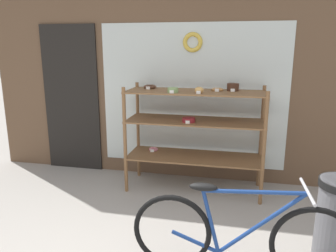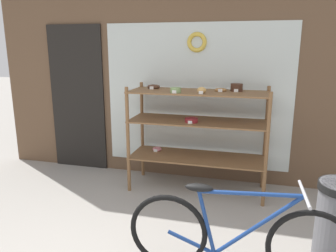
% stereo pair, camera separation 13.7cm
% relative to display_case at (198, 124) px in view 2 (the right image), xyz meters
% --- Properties ---
extents(storefront_facade, '(5.44, 0.13, 3.19)m').
position_rel_display_case_xyz_m(storefront_facade, '(-0.34, 0.42, 0.69)').
color(storefront_facade, brown).
rests_on(storefront_facade, ground_plane).
extents(display_case, '(1.69, 0.58, 1.36)m').
position_rel_display_case_xyz_m(display_case, '(0.00, 0.00, 0.00)').
color(display_case, brown).
rests_on(display_case, ground_plane).
extents(bicycle, '(1.74, 0.46, 0.78)m').
position_rel_display_case_xyz_m(bicycle, '(0.58, -1.57, -0.52)').
color(bicycle, black).
rests_on(bicycle, ground_plane).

